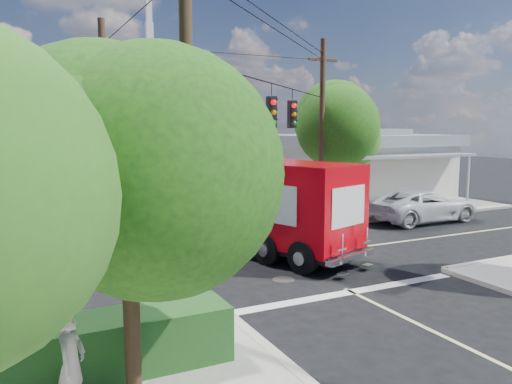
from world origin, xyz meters
TOP-DOWN VIEW (x-y plane):
  - ground at (0.00, 0.00)m, footprint 120.00×120.00m
  - sidewalk_ne at (10.88, 10.88)m, footprint 14.12×14.12m
  - road_markings at (0.00, -1.47)m, footprint 32.00×32.00m
  - building_ne at (12.50, 11.97)m, footprint 11.80×10.20m
  - radio_tower at (0.50, 20.00)m, footprint 0.80×0.80m
  - tree_sw_front at (-6.99, -7.54)m, footprint 3.88×3.78m
  - tree_ne_front at (7.21, 6.76)m, footprint 4.21×4.14m
  - tree_ne_back at (9.81, 8.96)m, footprint 3.77×3.66m
  - palm_nw_front at (-7.50, 7.50)m, footprint 3.01×3.08m
  - utility_poles at (-1.58, 1.60)m, footprint 12.00×10.68m
  - picket_fence at (-7.80, -5.60)m, footprint 5.94×0.06m
  - hedge_sw at (-8.00, -6.40)m, footprint 6.20×1.20m
  - vending_boxes at (6.50, 6.20)m, footprint 1.90×0.50m
  - delivery_truck at (-0.14, 0.82)m, footprint 4.90×8.45m
  - parked_car at (9.94, 3.04)m, footprint 5.85×2.71m
  - pedestrian at (-7.99, -7.54)m, footprint 0.68×0.75m

SIDE VIEW (x-z plane):
  - ground at x=0.00m, z-range 0.00..0.00m
  - road_markings at x=0.00m, z-range 0.00..0.01m
  - sidewalk_ne at x=10.88m, z-range 0.00..0.14m
  - picket_fence at x=-7.80m, z-range 0.18..1.18m
  - hedge_sw at x=-8.00m, z-range 0.14..1.24m
  - vending_boxes at x=6.50m, z-range 0.14..1.24m
  - parked_car at x=9.94m, z-range 0.00..1.62m
  - pedestrian at x=-7.99m, z-range 0.14..1.85m
  - delivery_truck at x=-0.14m, z-range 0.03..3.54m
  - building_ne at x=12.50m, z-range 0.07..4.57m
  - tree_ne_back at x=9.81m, z-range 1.27..7.10m
  - tree_sw_front at x=-6.99m, z-range 1.32..7.35m
  - utility_poles at x=-1.58m, z-range 0.17..9.17m
  - tree_ne_front at x=7.21m, z-range 1.44..8.09m
  - palm_nw_front at x=-7.50m, z-range 2.25..7.84m
  - radio_tower at x=0.50m, z-range -2.86..14.14m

